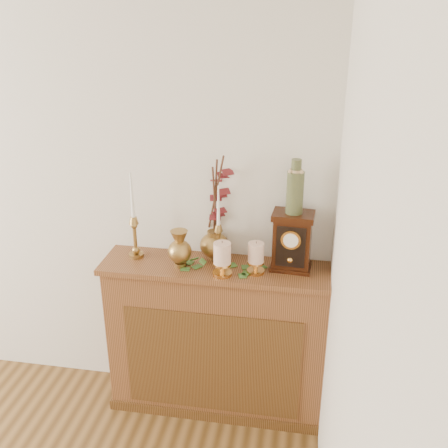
% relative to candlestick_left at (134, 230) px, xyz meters
% --- Properties ---
extents(console_shelf, '(1.24, 0.34, 0.93)m').
position_rel_candlestick_left_xyz_m(console_shelf, '(0.45, -0.03, -0.65)').
color(console_shelf, brown).
rests_on(console_shelf, ground).
extents(candlestick_left, '(0.08, 0.08, 0.48)m').
position_rel_candlestick_left_xyz_m(candlestick_left, '(0.00, 0.00, 0.00)').
color(candlestick_left, '#A68742').
rests_on(candlestick_left, console_shelf).
extents(candlestick_center, '(0.07, 0.07, 0.43)m').
position_rel_candlestick_left_xyz_m(candlestick_center, '(0.45, 0.04, -0.02)').
color(candlestick_center, '#A68742').
rests_on(candlestick_center, console_shelf).
extents(bud_vase, '(0.13, 0.13, 0.20)m').
position_rel_candlestick_left_xyz_m(bud_vase, '(0.26, -0.07, -0.06)').
color(bud_vase, '#A68742').
rests_on(bud_vase, console_shelf).
extents(ginger_jar, '(0.24, 0.26, 0.59)m').
position_rel_candlestick_left_xyz_m(ginger_jar, '(0.44, 0.10, 0.11)').
color(ginger_jar, '#A68742').
rests_on(ginger_jar, console_shelf).
extents(pillar_candle_left, '(0.10, 0.10, 0.19)m').
position_rel_candlestick_left_xyz_m(pillar_candle_left, '(0.50, -0.12, -0.06)').
color(pillar_candle_left, '#DC9D4D').
rests_on(pillar_candle_left, console_shelf).
extents(pillar_candle_right, '(0.09, 0.09, 0.18)m').
position_rel_candlestick_left_xyz_m(pillar_candle_right, '(0.67, -0.07, -0.07)').
color(pillar_candle_right, '#DC9D4D').
rests_on(pillar_candle_right, console_shelf).
extents(ivy_garland, '(0.46, 0.16, 0.08)m').
position_rel_candlestick_left_xyz_m(ivy_garland, '(0.52, -0.10, -0.14)').
color(ivy_garland, '#386426').
rests_on(ivy_garland, console_shelf).
extents(mantel_clock, '(0.22, 0.16, 0.31)m').
position_rel_candlestick_left_xyz_m(mantel_clock, '(0.84, 0.01, -0.00)').
color(mantel_clock, '#38180B').
rests_on(mantel_clock, console_shelf).
extents(ceramic_vase, '(0.09, 0.09, 0.28)m').
position_rel_candlestick_left_xyz_m(ceramic_vase, '(0.84, 0.01, 0.28)').
color(ceramic_vase, '#1B372B').
rests_on(ceramic_vase, mantel_clock).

